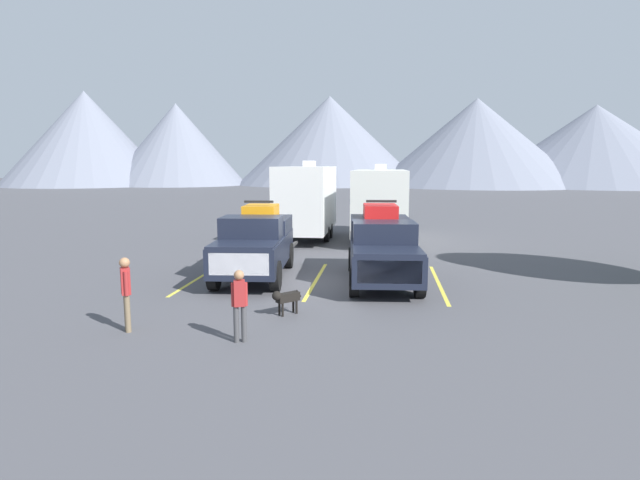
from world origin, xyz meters
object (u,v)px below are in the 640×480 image
object	(u,v)px
person_b	(240,301)
dog	(285,298)
camper_trailer_b	(380,200)
person_a	(126,289)
pickup_truck_b	(382,246)
camper_trailer_a	(307,198)
pickup_truck_a	(256,242)

from	to	relation	value
person_b	dog	distance (m)	2.21
camper_trailer_b	person_a	world-z (taller)	camper_trailer_b
person_b	pickup_truck_b	bearing A→B (deg)	64.58
camper_trailer_a	person_b	distance (m)	15.43
camper_trailer_a	pickup_truck_b	bearing A→B (deg)	-66.93
camper_trailer_b	dog	xyz separation A→B (m)	(-2.26, -13.39, -1.57)
pickup_truck_b	person_b	bearing A→B (deg)	-115.42
pickup_truck_a	person_b	xyz separation A→B (m)	(1.27, -6.42, -0.27)
pickup_truck_b	dog	world-z (taller)	pickup_truck_b
pickup_truck_b	camper_trailer_b	xyz separation A→B (m)	(-0.16, 9.18, 0.85)
pickup_truck_a	dog	size ratio (longest dim) A/B	7.97
camper_trailer_b	pickup_truck_b	bearing A→B (deg)	-89.02
person_a	person_b	distance (m)	2.80
pickup_truck_b	person_a	distance (m)	8.26
pickup_truck_a	camper_trailer_b	bearing A→B (deg)	65.59
pickup_truck_a	person_b	bearing A→B (deg)	-78.82
camper_trailer_b	person_a	size ratio (longest dim) A/B	4.82
pickup_truck_a	pickup_truck_b	size ratio (longest dim) A/B	0.96
pickup_truck_a	camper_trailer_a	distance (m)	9.00
camper_trailer_b	person_a	distance (m)	16.13
pickup_truck_a	camper_trailer_a	size ratio (longest dim) A/B	0.72
pickup_truck_a	person_a	distance (m)	6.21
pickup_truck_a	camper_trailer_b	distance (m)	9.98
camper_trailer_a	dog	bearing A→B (deg)	-83.82
camper_trailer_b	person_b	world-z (taller)	camper_trailer_b
dog	person_a	bearing A→B (deg)	-153.20
pickup_truck_b	person_b	distance (m)	6.98
person_a	pickup_truck_a	bearing A→B (deg)	76.03
pickup_truck_b	camper_trailer_a	bearing A→B (deg)	113.07
dog	camper_trailer_b	bearing A→B (deg)	80.40
person_b	dog	xyz separation A→B (m)	(0.57, 2.09, -0.46)
pickup_truck_a	person_a	size ratio (longest dim) A/B	3.12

